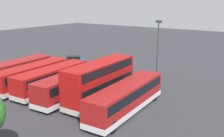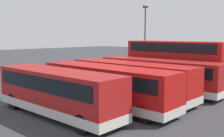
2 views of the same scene
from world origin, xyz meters
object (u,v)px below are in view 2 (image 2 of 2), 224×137
at_px(bus_double_decker_second, 175,62).
at_px(lamp_post_tall, 145,36).
at_px(bus_single_deck_fifth, 106,85).
at_px(bus_single_deck_sixth, 57,91).
at_px(bus_single_deck_third, 159,74).
at_px(bus_single_deck_fourth, 131,79).
at_px(bus_single_deck_near_end, 201,68).

relative_size(bus_double_decker_second, lamp_post_tall, 1.19).
relative_size(bus_single_deck_fifth, bus_single_deck_sixth, 1.11).
relative_size(bus_single_deck_third, bus_single_deck_fourth, 1.05).
xyz_separation_m(bus_single_deck_near_end, bus_single_deck_fifth, (14.33, 0.08, -0.00)).
bearing_deg(bus_single_deck_fifth, bus_single_deck_sixth, -9.66).
relative_size(bus_double_decker_second, bus_single_deck_third, 0.88).
bearing_deg(bus_single_deck_fifth, bus_single_deck_fourth, -172.44).
bearing_deg(bus_single_deck_sixth, lamp_post_tall, -158.45).
xyz_separation_m(bus_single_deck_fifth, bus_single_deck_sixth, (3.69, -0.63, -0.00)).
xyz_separation_m(bus_single_deck_third, bus_single_deck_sixth, (10.65, -0.24, -0.00)).
bearing_deg(bus_single_deck_third, bus_single_deck_fifth, 3.22).
relative_size(bus_single_deck_fourth, bus_single_deck_fifth, 0.99).
height_order(bus_single_deck_third, bus_single_deck_sixth, same).
distance_m(bus_single_deck_third, bus_single_deck_sixth, 10.66).
height_order(bus_double_decker_second, bus_single_deck_fourth, bus_double_decker_second).
height_order(bus_double_decker_second, lamp_post_tall, lamp_post_tall).
height_order(bus_single_deck_third, lamp_post_tall, lamp_post_tall).
relative_size(bus_single_deck_near_end, bus_double_decker_second, 1.15).
height_order(bus_double_decker_second, bus_single_deck_sixth, bus_double_decker_second).
relative_size(bus_single_deck_fifth, lamp_post_tall, 1.29).
bearing_deg(bus_single_deck_third, bus_single_deck_near_end, 177.54).
bearing_deg(bus_single_deck_third, bus_double_decker_second, -171.96).
xyz_separation_m(bus_single_deck_third, bus_single_deck_fifth, (6.96, 0.39, -0.00)).
relative_size(bus_single_deck_near_end, bus_single_deck_sixth, 1.17).
relative_size(bus_single_deck_near_end, lamp_post_tall, 1.36).
distance_m(bus_single_deck_third, bus_single_deck_fourth, 3.75).
xyz_separation_m(bus_single_deck_near_end, bus_single_deck_sixth, (18.02, -0.55, -0.00)).
xyz_separation_m(bus_double_decker_second, lamp_post_tall, (-3.62, -6.74, 2.64)).
bearing_deg(bus_double_decker_second, bus_single_deck_sixth, 1.01).
xyz_separation_m(bus_single_deck_near_end, bus_double_decker_second, (3.93, -0.80, 0.82)).
bearing_deg(bus_single_deck_fourth, bus_double_decker_second, -176.41).
height_order(bus_single_deck_third, bus_single_deck_fourth, same).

